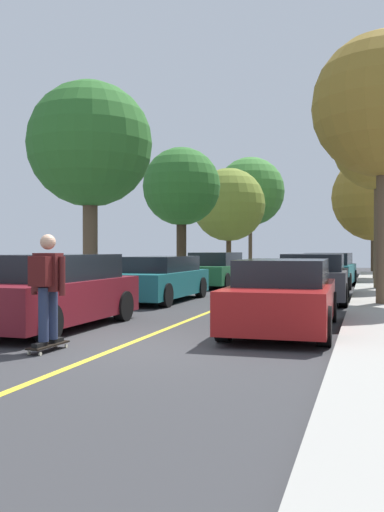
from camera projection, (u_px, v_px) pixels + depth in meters
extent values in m
plane|color=#353538|center=(126.00, 345.00, 8.91)|extent=(80.00, 80.00, 0.00)
cube|color=gold|center=(199.00, 316.00, 12.72)|extent=(0.12, 39.20, 0.01)
cube|color=maroon|center=(49.00, 300.00, 10.75)|extent=(1.91, 4.30, 0.76)
cube|color=black|center=(54.00, 267.00, 10.89)|extent=(1.67, 2.73, 0.49)
cylinder|color=black|center=(48.00, 323.00, 9.11)|extent=(0.22, 0.64, 0.64)
cylinder|color=black|center=(123.00, 306.00, 11.85)|extent=(0.22, 0.64, 0.64)
cylinder|color=black|center=(51.00, 304.00, 12.39)|extent=(0.22, 0.64, 0.64)
cube|color=#196066|center=(159.00, 283.00, 16.39)|extent=(1.74, 4.59, 0.70)
cube|color=black|center=(161.00, 264.00, 16.51)|extent=(1.53, 2.95, 0.44)
cylinder|color=black|center=(166.00, 295.00, 14.63)|extent=(0.22, 0.64, 0.64)
cylinder|color=black|center=(110.00, 294.00, 15.12)|extent=(0.22, 0.64, 0.64)
cylinder|color=black|center=(201.00, 287.00, 17.66)|extent=(0.22, 0.64, 0.64)
cylinder|color=black|center=(154.00, 286.00, 18.15)|extent=(0.22, 0.64, 0.64)
cube|color=#1E5B33|center=(217.00, 274.00, 22.64)|extent=(1.90, 4.51, 0.70)
cube|color=black|center=(216.00, 259.00, 22.56)|extent=(1.63, 2.55, 0.52)
cylinder|color=black|center=(225.00, 281.00, 20.93)|extent=(0.24, 0.65, 0.64)
cylinder|color=black|center=(185.00, 281.00, 21.47)|extent=(0.24, 0.65, 0.64)
cylinder|color=black|center=(245.00, 278.00, 23.81)|extent=(0.24, 0.65, 0.64)
cylinder|color=black|center=(209.00, 277.00, 24.35)|extent=(0.24, 0.65, 0.64)
cube|color=maroon|center=(284.00, 303.00, 10.44)|extent=(1.86, 4.48, 0.70)
cube|color=black|center=(284.00, 272.00, 10.49)|extent=(1.60, 2.60, 0.46)
cylinder|color=black|center=(254.00, 305.00, 12.12)|extent=(0.24, 0.65, 0.64)
cylinder|color=black|center=(331.00, 307.00, 11.68)|extent=(0.24, 0.65, 0.64)
cylinder|color=black|center=(224.00, 322.00, 9.20)|extent=(0.24, 0.65, 0.64)
cylinder|color=black|center=(324.00, 326.00, 8.76)|extent=(0.24, 0.65, 0.64)
cube|color=#38383D|center=(314.00, 282.00, 16.45)|extent=(1.93, 4.65, 0.74)
cube|color=black|center=(314.00, 262.00, 16.23)|extent=(1.68, 2.77, 0.48)
cylinder|color=black|center=(291.00, 286.00, 18.24)|extent=(0.23, 0.64, 0.64)
cylinder|color=black|center=(346.00, 287.00, 17.75)|extent=(0.23, 0.64, 0.64)
cylinder|color=black|center=(278.00, 294.00, 15.15)|extent=(0.23, 0.64, 0.64)
cylinder|color=black|center=(344.00, 295.00, 14.67)|extent=(0.23, 0.64, 0.64)
cube|color=#196066|center=(329.00, 274.00, 22.63)|extent=(2.04, 4.57, 0.73)
cube|color=black|center=(329.00, 259.00, 22.69)|extent=(1.75, 2.91, 0.48)
cylinder|color=black|center=(312.00, 277.00, 24.38)|extent=(0.25, 0.65, 0.64)
cylinder|color=black|center=(354.00, 278.00, 23.79)|extent=(0.25, 0.65, 0.64)
cylinder|color=black|center=(302.00, 281.00, 21.46)|extent=(0.25, 0.65, 0.64)
cylinder|color=black|center=(348.00, 282.00, 20.88)|extent=(0.25, 0.65, 0.64)
cylinder|color=brown|center=(90.00, 242.00, 16.29)|extent=(0.43, 0.43, 3.20)
sphere|color=#2D6B28|center=(90.00, 144.00, 16.26)|extent=(3.64, 3.64, 3.64)
cylinder|color=#3D2D1E|center=(181.00, 243.00, 24.27)|extent=(0.43, 0.43, 3.30)
sphere|color=#2D6B28|center=(181.00, 186.00, 24.24)|extent=(3.38, 3.38, 3.38)
cylinder|color=#4C3823|center=(229.00, 248.00, 32.52)|extent=(0.29, 0.29, 2.88)
sphere|color=olive|center=(229.00, 205.00, 32.49)|extent=(4.25, 4.25, 4.25)
cylinder|color=brown|center=(250.00, 242.00, 38.50)|extent=(0.26, 0.26, 3.80)
sphere|color=#3D7F33|center=(250.00, 191.00, 38.46)|extent=(4.71, 4.71, 4.71)
cylinder|color=brown|center=(384.00, 223.00, 14.28)|extent=(0.39, 0.39, 4.13)
sphere|color=olive|center=(384.00, 105.00, 14.24)|extent=(3.68, 3.68, 3.68)
cylinder|color=brown|center=(379.00, 230.00, 20.03)|extent=(0.38, 0.38, 4.17)
sphere|color=olive|center=(380.00, 143.00, 19.99)|extent=(3.34, 3.34, 3.34)
cylinder|color=brown|center=(376.00, 249.00, 26.68)|extent=(0.32, 0.32, 2.84)
sphere|color=olive|center=(377.00, 197.00, 26.65)|extent=(4.23, 4.23, 4.23)
cylinder|color=#3D2D1E|center=(374.00, 240.00, 35.11)|extent=(0.43, 0.43, 3.92)
sphere|color=olive|center=(375.00, 184.00, 35.07)|extent=(4.62, 4.62, 4.62)
cube|color=black|center=(48.00, 345.00, 8.34)|extent=(0.25, 0.85, 0.02)
cylinder|color=beige|center=(56.00, 345.00, 8.69)|extent=(0.03, 0.06, 0.06)
cylinder|color=beige|center=(66.00, 346.00, 8.63)|extent=(0.03, 0.06, 0.06)
cylinder|color=beige|center=(29.00, 353.00, 8.05)|extent=(0.03, 0.06, 0.06)
cylinder|color=beige|center=(40.00, 354.00, 7.99)|extent=(0.03, 0.06, 0.06)
cube|color=#99999E|center=(61.00, 343.00, 8.66)|extent=(0.10, 0.04, 0.02)
cube|color=#99999E|center=(35.00, 351.00, 8.02)|extent=(0.10, 0.04, 0.02)
cube|color=black|center=(57.00, 340.00, 8.55)|extent=(0.11, 0.26, 0.06)
cube|color=black|center=(40.00, 345.00, 8.13)|extent=(0.11, 0.26, 0.06)
cylinder|color=#283351|center=(53.00, 313.00, 8.45)|extent=(0.16, 0.16, 0.80)
cylinder|color=#283351|center=(43.00, 315.00, 8.22)|extent=(0.16, 0.16, 0.80)
cube|color=#511919|center=(48.00, 272.00, 8.33)|extent=(0.41, 0.23, 0.57)
sphere|color=tan|center=(48.00, 242.00, 8.32)|extent=(0.23, 0.23, 0.23)
cylinder|color=#511919|center=(34.00, 275.00, 8.41)|extent=(0.09, 0.09, 0.58)
cylinder|color=#511919|center=(62.00, 276.00, 8.25)|extent=(0.09, 0.09, 0.58)
cube|color=#4C1414|center=(40.00, 271.00, 8.14)|extent=(0.31, 0.19, 0.44)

